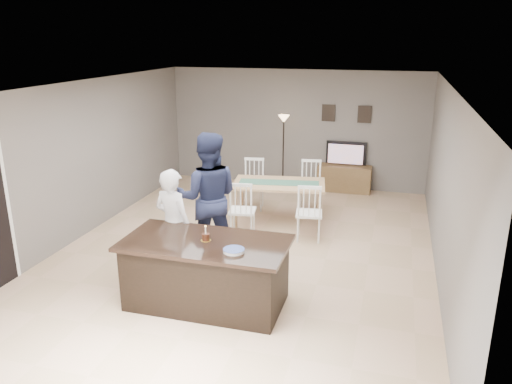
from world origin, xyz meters
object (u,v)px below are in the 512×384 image
(woman, at_px, (173,225))
(man, at_px, (208,197))
(plate_stack, at_px, (234,250))
(floor_lamp, at_px, (284,132))
(tv_console, at_px, (344,178))
(dining_table, at_px, (279,190))
(birthday_cake, at_px, (206,237))
(television, at_px, (346,154))
(kitchen_island, at_px, (206,272))

(woman, xyz_separation_m, man, (0.24, 0.77, 0.20))
(plate_stack, bearing_deg, floor_lamp, 96.67)
(tv_console, height_order, man, man)
(woman, relative_size, floor_lamp, 0.97)
(man, xyz_separation_m, dining_table, (0.70, 1.84, -0.37))
(man, distance_m, dining_table, 2.00)
(tv_console, relative_size, woman, 0.72)
(tv_console, height_order, birthday_cake, birthday_cake)
(woman, height_order, birthday_cake, woman)
(plate_stack, bearing_deg, dining_table, 93.94)
(dining_table, bearing_deg, man, -119.78)
(tv_console, bearing_deg, plate_stack, -97.29)
(tv_console, relative_size, birthday_cake, 5.80)
(tv_console, height_order, television, television)
(man, bearing_deg, dining_table, -127.15)
(man, bearing_deg, woman, 56.41)
(plate_stack, bearing_deg, kitchen_island, 154.18)
(woman, height_order, plate_stack, woman)
(man, bearing_deg, floor_lamp, -110.21)
(television, distance_m, plate_stack, 5.91)
(birthday_cake, height_order, plate_stack, birthday_cake)
(television, height_order, plate_stack, television)
(man, distance_m, plate_stack, 1.83)
(plate_stack, xyz_separation_m, dining_table, (-0.23, 3.41, -0.26))
(tv_console, distance_m, television, 0.57)
(kitchen_island, xyz_separation_m, birthday_cake, (-0.00, 0.02, 0.49))
(tv_console, bearing_deg, birthday_cake, -102.22)
(kitchen_island, distance_m, floor_lamp, 5.46)
(woman, relative_size, birthday_cake, 8.02)
(tv_console, relative_size, dining_table, 0.56)
(man, distance_m, floor_lamp, 4.06)
(birthday_cake, bearing_deg, man, 109.74)
(dining_table, bearing_deg, television, 59.46)
(kitchen_island, relative_size, plate_stack, 8.17)
(tv_console, relative_size, floor_lamp, 0.70)
(man, xyz_separation_m, floor_lamp, (0.28, 4.03, 0.31))
(tv_console, relative_size, television, 1.31)
(television, bearing_deg, floor_lamp, 10.35)
(birthday_cake, xyz_separation_m, plate_stack, (0.46, -0.25, -0.03))
(television, bearing_deg, birthday_cake, 77.93)
(floor_lamp, bearing_deg, tv_console, 7.55)
(tv_console, bearing_deg, television, 90.00)
(man, bearing_deg, television, -127.59)
(kitchen_island, distance_m, man, 1.54)
(television, height_order, man, man)
(kitchen_island, relative_size, woman, 1.30)
(birthday_cake, relative_size, floor_lamp, 0.12)
(birthday_cake, distance_m, dining_table, 3.18)
(birthday_cake, height_order, floor_lamp, floor_lamp)
(television, distance_m, birthday_cake, 5.74)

